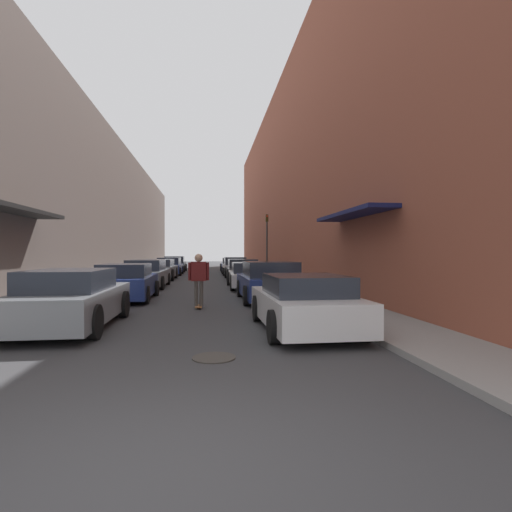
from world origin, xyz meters
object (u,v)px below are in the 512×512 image
object	(u,v)px
parked_car_left_4	(170,267)
parked_car_left_5	(175,264)
parked_car_right_2	(250,275)
parked_car_right_4	(235,267)
skateboarder	(199,275)
parked_car_left_2	(147,274)
parked_car_right_5	(232,265)
parked_car_left_1	(126,283)
parked_car_right_3	(242,270)
parked_car_left_3	(159,270)
traffic_light	(267,239)
parked_car_right_0	(304,303)
parked_car_right_1	(269,282)
manhole_cover	(214,358)
parked_car_left_0	(72,299)

from	to	relation	value
parked_car_left_4	parked_car_left_5	distance (m)	5.54
parked_car_right_2	parked_car_right_4	world-z (taller)	parked_car_right_4
skateboarder	parked_car_left_2	bearing A→B (deg)	109.36
parked_car_right_5	skateboarder	xyz separation A→B (m)	(-2.35, -23.33, 0.41)
parked_car_left_1	parked_car_right_3	xyz separation A→B (m)	(5.04, 10.37, 0.01)
parked_car_left_3	traffic_light	distance (m)	7.00
parked_car_left_2	parked_car_right_3	bearing A→B (deg)	44.97
parked_car_right_0	parked_car_right_1	bearing A→B (deg)	89.27
parked_car_right_1	parked_car_right_2	bearing A→B (deg)	91.57
parked_car_right_3	traffic_light	world-z (taller)	traffic_light
skateboarder	parked_car_right_5	bearing A→B (deg)	84.24
parked_car_right_2	traffic_light	distance (m)	6.14
parked_car_right_0	skateboarder	world-z (taller)	skateboarder
parked_car_left_5	manhole_cover	xyz separation A→B (m)	(3.10, -30.15, -0.65)
parked_car_left_3	parked_car_left_5	world-z (taller)	parked_car_left_5
parked_car_right_1	skateboarder	xyz separation A→B (m)	(-2.43, -1.63, 0.35)
parked_car_right_0	parked_car_right_4	bearing A→B (deg)	90.17
parked_car_right_1	manhole_cover	xyz separation A→B (m)	(-2.05, -7.49, -0.65)
parked_car_left_4	parked_car_right_4	distance (m)	4.99
parked_car_left_2	manhole_cover	world-z (taller)	parked_car_left_2
parked_car_left_1	traffic_light	world-z (taller)	traffic_light
parked_car_right_1	parked_car_left_1	bearing A→B (deg)	171.30
parked_car_left_3	parked_car_right_0	world-z (taller)	parked_car_left_3
parked_car_left_2	manhole_cover	xyz separation A→B (m)	(3.08, -13.53, -0.64)
parked_car_left_1	parked_car_left_4	distance (m)	16.35
parked_car_left_2	parked_car_left_4	distance (m)	11.08
parked_car_left_1	skateboarder	distance (m)	3.58
parked_car_left_2	parked_car_right_4	xyz separation A→B (m)	(4.99, 10.36, -0.00)
parked_car_right_4	parked_car_right_5	world-z (taller)	parked_car_right_4
parked_car_left_3	parked_car_left_4	distance (m)	5.53
parked_car_right_3	traffic_light	xyz separation A→B (m)	(1.52, -0.41, 1.90)
parked_car_left_0	parked_car_right_0	bearing A→B (deg)	-9.83
parked_car_left_5	parked_car_right_5	xyz separation A→B (m)	(5.07, -0.96, -0.05)
parked_car_right_1	parked_car_left_5	bearing A→B (deg)	102.78
skateboarder	manhole_cover	size ratio (longest dim) A/B	2.36
parked_car_left_5	manhole_cover	bearing A→B (deg)	-84.14
parked_car_left_5	parked_car_left_2	bearing A→B (deg)	-89.93
parked_car_left_0	manhole_cover	size ratio (longest dim) A/B	6.23
parked_car_left_4	parked_car_right_0	size ratio (longest dim) A/B	1.08
parked_car_right_3	parked_car_left_2	bearing A→B (deg)	-135.03
parked_car_left_2	parked_car_left_1	bearing A→B (deg)	-89.26
parked_car_left_2	parked_car_right_1	bearing A→B (deg)	-49.71
parked_car_left_2	parked_car_left_4	xyz separation A→B (m)	(0.05, 11.08, -0.01)
parked_car_right_1	parked_car_right_2	world-z (taller)	parked_car_right_1
parked_car_left_0	parked_car_right_4	bearing A→B (deg)	76.49
parked_car_left_5	parked_car_right_4	world-z (taller)	parked_car_left_5
parked_car_right_3	parked_car_right_4	size ratio (longest dim) A/B	1.19
parked_car_left_4	parked_car_left_5	size ratio (longest dim) A/B	0.95
parked_car_right_1	traffic_light	bearing A→B (deg)	82.03
parked_car_right_0	parked_car_right_1	distance (m)	5.44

